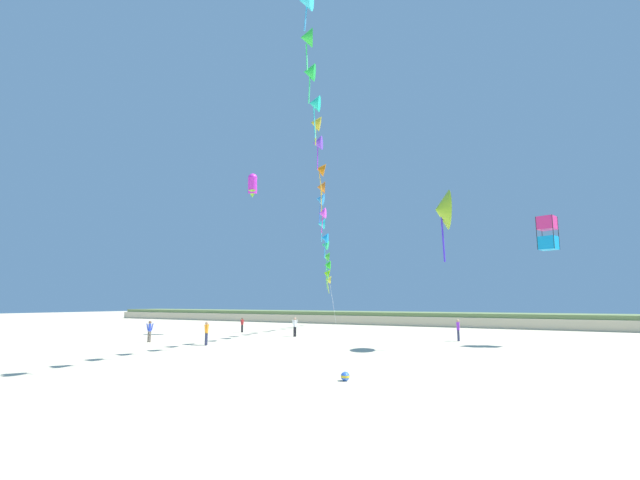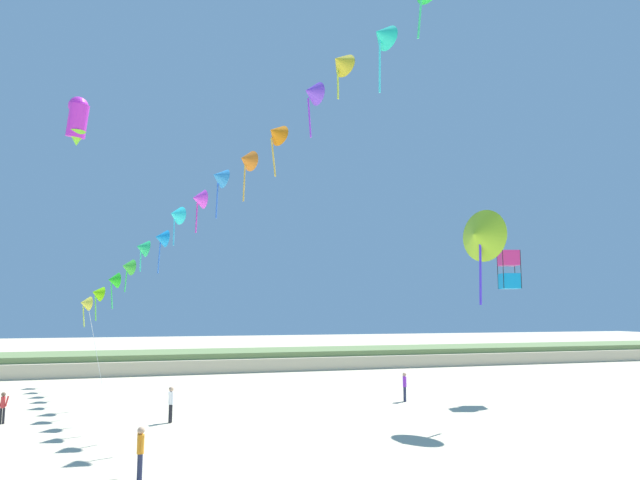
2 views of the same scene
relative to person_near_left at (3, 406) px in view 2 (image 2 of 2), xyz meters
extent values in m
cube|color=beige|center=(13.63, 24.09, -0.28)|extent=(120.00, 9.07, 1.21)
cube|color=#6B844C|center=(13.63, 24.09, 0.50)|extent=(120.00, 7.71, 0.69)
cylinder|color=black|center=(0.07, -0.01, -0.50)|extent=(0.11, 0.11, 0.77)
cylinder|color=black|center=(-0.07, 0.01, -0.50)|extent=(0.11, 0.11, 0.77)
cylinder|color=red|center=(0.00, 0.00, 0.16)|extent=(0.20, 0.20, 0.54)
cylinder|color=red|center=(0.17, -0.02, 0.20)|extent=(0.19, 0.10, 0.52)
sphere|color=brown|center=(0.00, 0.00, 0.54)|extent=(0.21, 0.21, 0.21)
cylinder|color=#282D4C|center=(21.93, 0.82, -0.44)|extent=(0.13, 0.13, 0.88)
cylinder|color=#282D4C|center=(21.91, 0.66, -0.44)|extent=(0.13, 0.13, 0.88)
cylinder|color=purple|center=(21.92, 0.74, 0.31)|extent=(0.23, 0.23, 0.62)
cylinder|color=purple|center=(21.95, 0.94, 0.35)|extent=(0.12, 0.22, 0.59)
cylinder|color=purple|center=(21.89, 0.54, 0.35)|extent=(0.12, 0.22, 0.59)
sphere|color=tan|center=(21.92, 0.74, 0.74)|extent=(0.24, 0.24, 0.24)
cylinder|color=black|center=(7.89, -2.12, -0.44)|extent=(0.13, 0.13, 0.88)
cylinder|color=black|center=(7.95, -1.97, -0.44)|extent=(0.13, 0.13, 0.88)
cylinder|color=white|center=(7.92, -2.05, 0.31)|extent=(0.23, 0.23, 0.62)
cylinder|color=white|center=(7.84, -2.23, 0.36)|extent=(0.16, 0.23, 0.59)
cylinder|color=white|center=(7.99, -1.86, 0.36)|extent=(0.16, 0.23, 0.59)
sphere|color=tan|center=(7.92, -2.05, 0.75)|extent=(0.24, 0.24, 0.24)
cylinder|color=#282D4C|center=(6.62, -11.97, -0.45)|extent=(0.13, 0.13, 0.87)
cylinder|color=#282D4C|center=(6.57, -11.82, -0.45)|extent=(0.13, 0.13, 0.87)
cylinder|color=orange|center=(6.60, -11.89, 0.30)|extent=(0.23, 0.23, 0.62)
cylinder|color=orange|center=(6.65, -12.08, 0.34)|extent=(0.14, 0.22, 0.59)
cylinder|color=orange|center=(6.54, -11.70, 0.34)|extent=(0.14, 0.22, 0.59)
sphere|color=tan|center=(6.60, -11.89, 0.73)|extent=(0.24, 0.24, 0.24)
cone|color=yellow|center=(2.03, 15.15, 5.22)|extent=(1.25, 1.36, 1.17)
cylinder|color=#C6E539|center=(1.96, 15.28, 4.20)|extent=(0.22, 0.21, 1.61)
cone|color=#80ED0D|center=(3.04, 12.91, 5.93)|extent=(1.33, 1.40, 1.22)
cylinder|color=#68E539|center=(2.97, 13.04, 4.81)|extent=(0.18, 0.14, 1.81)
cone|color=#28DC22|center=(4.22, 10.96, 6.80)|extent=(1.11, 1.30, 1.12)
cylinder|color=#39E55C|center=(4.16, 11.10, 5.67)|extent=(0.24, 0.24, 1.82)
cone|color=green|center=(5.21, 8.91, 7.63)|extent=(1.25, 1.36, 1.16)
cylinder|color=#39E558|center=(5.14, 9.05, 6.66)|extent=(0.17, 0.16, 1.51)
cone|color=#28D473|center=(6.15, 6.85, 8.74)|extent=(1.19, 1.33, 1.20)
cylinder|color=#39E5AD|center=(6.08, 6.98, 7.85)|extent=(0.10, 0.11, 1.35)
cone|color=#179BEE|center=(7.28, 4.72, 9.17)|extent=(1.12, 1.30, 1.16)
cylinder|color=#3979E5|center=(7.22, 4.86, 7.94)|extent=(0.17, 0.18, 2.03)
cone|color=#2AE3E6|center=(8.05, 2.67, 10.35)|extent=(1.25, 1.34, 1.14)
cylinder|color=#39B9E5|center=(7.99, 2.80, 9.31)|extent=(0.09, 0.11, 1.64)
cone|color=#EA46E9|center=(9.21, 0.76, 11.02)|extent=(1.02, 1.27, 1.11)
cylinder|color=#E539BA|center=(9.15, 0.90, 9.92)|extent=(0.14, 0.27, 1.77)
cone|color=#3194E0|center=(10.13, -1.30, 11.89)|extent=(1.23, 1.34, 1.22)
cylinder|color=#3970E5|center=(10.06, -1.16, 10.63)|extent=(0.15, 0.22, 2.08)
cone|color=orange|center=(11.31, -3.13, 12.47)|extent=(1.20, 1.33, 1.13)
cylinder|color=gold|center=(11.24, -3.00, 11.26)|extent=(0.12, 0.21, 1.98)
cone|color=orange|center=(12.42, -5.17, 13.39)|extent=(1.36, 1.42, 1.23)
cylinder|color=gold|center=(12.35, -5.04, 12.18)|extent=(0.31, 0.13, 1.97)
cone|color=#7841E2|center=(13.57, -7.68, 14.66)|extent=(1.04, 1.28, 1.11)
cylinder|color=#9D39E5|center=(13.50, -7.55, 13.48)|extent=(0.16, 0.27, 1.93)
cone|color=gold|center=(14.39, -9.40, 15.48)|extent=(1.32, 1.40, 1.21)
cylinder|color=#D2E539|center=(14.32, -9.26, 14.55)|extent=(0.08, 0.12, 1.43)
cone|color=#20D6B2|center=(15.51, -11.46, 15.90)|extent=(1.17, 1.33, 1.18)
cylinder|color=#39DEE5|center=(15.44, -11.33, 14.59)|extent=(0.11, 0.24, 2.19)
cylinder|color=#39E582|center=(16.26, -13.39, 15.86)|extent=(0.23, 0.19, 1.81)
cylinder|color=silver|center=(2.88, 14.86, 2.21)|extent=(1.42, 0.71, 6.19)
cylinder|color=#D52ECA|center=(3.00, -2.54, 13.94)|extent=(1.43, 1.54, 1.81)
sphere|color=#D52ECA|center=(3.00, -2.54, 14.69)|extent=(0.95, 0.95, 0.95)
cone|color=#80E52D|center=(3.00, -2.54, 13.03)|extent=(1.13, 1.13, 0.73)
sphere|color=black|center=(3.00, -2.54, 14.96)|extent=(0.20, 0.20, 0.20)
cube|color=#0F97E3|center=(28.88, -0.42, 6.52)|extent=(1.40, 1.40, 0.97)
cube|color=#E52D7E|center=(28.88, -0.42, 8.01)|extent=(1.40, 1.40, 0.97)
cylinder|color=black|center=(29.26, -1.12, 7.26)|extent=(0.04, 0.04, 2.46)
cylinder|color=black|center=(29.58, -0.04, 7.26)|extent=(0.04, 0.04, 2.46)
cylinder|color=black|center=(28.50, 0.27, 7.26)|extent=(0.04, 0.04, 2.46)
cylinder|color=black|center=(28.18, -0.81, 7.26)|extent=(0.04, 0.04, 2.46)
cone|color=#94C724|center=(22.79, -6.67, 8.49)|extent=(1.89, 2.87, 2.73)
cone|color=#452DE5|center=(22.79, -6.67, 8.51)|extent=(1.09, 1.60, 1.50)
cylinder|color=#452DE5|center=(22.79, -6.67, 6.50)|extent=(0.16, 0.34, 3.17)
camera|label=1|loc=(29.72, -35.55, 2.25)|focal=24.00mm
camera|label=2|loc=(6.67, -32.02, 4.59)|focal=32.00mm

